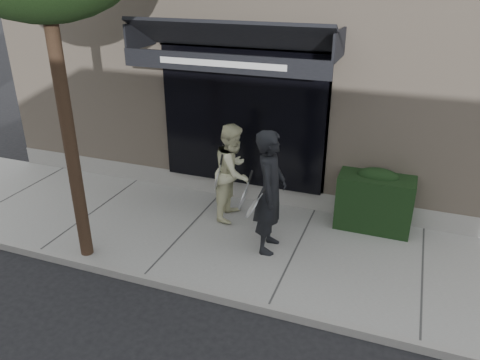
% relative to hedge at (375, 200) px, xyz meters
% --- Properties ---
extents(ground, '(80.00, 80.00, 0.00)m').
position_rel_hedge_xyz_m(ground, '(-1.10, -1.25, -0.66)').
color(ground, black).
rests_on(ground, ground).
extents(sidewalk, '(20.00, 3.00, 0.12)m').
position_rel_hedge_xyz_m(sidewalk, '(-1.10, -1.25, -0.60)').
color(sidewalk, gray).
rests_on(sidewalk, ground).
extents(curb, '(20.00, 0.10, 0.14)m').
position_rel_hedge_xyz_m(curb, '(-1.10, -2.80, -0.59)').
color(curb, gray).
rests_on(curb, ground).
extents(building_facade, '(14.30, 8.04, 5.64)m').
position_rel_hedge_xyz_m(building_facade, '(-1.11, 3.71, 2.08)').
color(building_facade, tan).
rests_on(building_facade, ground).
extents(hedge, '(1.30, 0.70, 1.14)m').
position_rel_hedge_xyz_m(hedge, '(0.00, 0.00, 0.00)').
color(hedge, black).
rests_on(hedge, sidewalk).
extents(pedestrian_front, '(0.74, 0.87, 2.07)m').
position_rel_hedge_xyz_m(pedestrian_front, '(-1.54, -1.34, 0.49)').
color(pedestrian_front, black).
rests_on(pedestrian_front, sidewalk).
extents(pedestrian_back, '(0.71, 0.89, 1.81)m').
position_rel_hedge_xyz_m(pedestrian_back, '(-2.50, -0.50, 0.36)').
color(pedestrian_back, beige).
rests_on(pedestrian_back, sidewalk).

